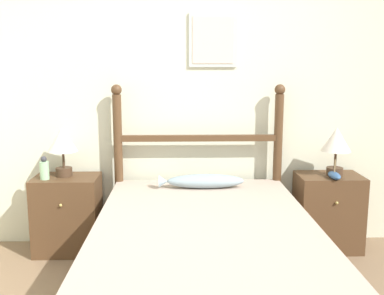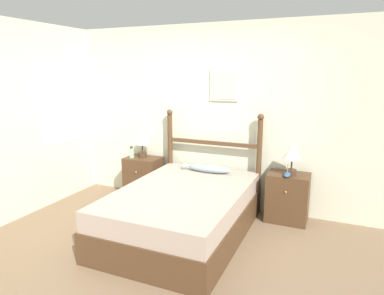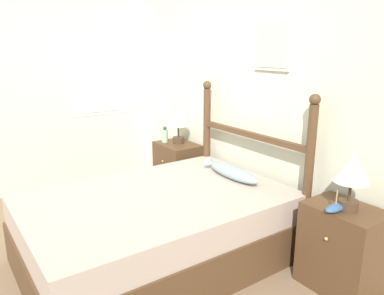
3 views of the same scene
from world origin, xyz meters
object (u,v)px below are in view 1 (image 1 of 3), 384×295
nightstand_right (328,212)px  model_boat (334,175)px  table_lamp_left (63,143)px  bottle (44,169)px  bed (205,264)px  table_lamp_right (336,143)px  nightstand_left (68,214)px  fish_pillow (203,181)px

nightstand_right → model_boat: bearing=-92.5°
table_lamp_left → bottle: (-0.13, -0.11, -0.19)m
bed → table_lamp_right: table_lamp_right is taller
bed → nightstand_left: 1.40m
nightstand_right → nightstand_left: bearing=180.0°
table_lamp_left → table_lamp_right: bearing=-1.5°
nightstand_left → table_lamp_right: 2.26m
nightstand_left → nightstand_right: 2.15m
bed → nightstand_right: 1.40m
nightstand_right → model_boat: size_ratio=3.20×
bed → fish_pillow: 0.83m
nightstand_right → table_lamp_right: size_ratio=1.59×
bed → bottle: bottle is taller
bed → table_lamp_right: 1.53m
bed → bottle: size_ratio=11.06×
bottle → model_boat: bottle is taller
nightstand_left → fish_pillow: (1.10, -0.13, 0.31)m
fish_pillow → table_lamp_left: bearing=171.8°
nightstand_right → fish_pillow: fish_pillow is taller
table_lamp_left → model_boat: bearing=-3.9°
model_boat → table_lamp_left: bearing=176.1°
nightstand_left → nightstand_right: (2.15, 0.00, 0.00)m
fish_pillow → bottle: bearing=177.4°
table_lamp_right → fish_pillow: (-1.08, -0.11, -0.28)m
bed → model_boat: bearing=35.6°
table_lamp_right → fish_pillow: size_ratio=0.59×
bottle → fish_pillow: bottle is taller
nightstand_left → model_boat: size_ratio=3.20×
table_lamp_left → fish_pillow: 1.17m
nightstand_right → fish_pillow: size_ratio=0.94×
nightstand_left → bottle: (-0.15, -0.08, 0.40)m
nightstand_right → table_lamp_right: 0.59m
table_lamp_right → nightstand_left: bearing=179.3°
table_lamp_right → fish_pillow: bearing=-174.4°
nightstand_right → bed: bearing=-140.5°
table_lamp_right → model_boat: 0.26m
bed → nightstand_left: size_ratio=3.26×
table_lamp_left → model_boat: 2.19m
table_lamp_right → fish_pillow: table_lamp_right is taller
bed → table_lamp_left: bearing=140.1°
bottle → table_lamp_right: bearing=1.2°
nightstand_left → model_boat: model_boat is taller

